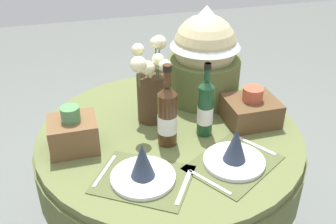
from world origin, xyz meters
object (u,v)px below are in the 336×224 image
(dining_table, at_px, (170,157))
(place_setting_right, at_px, (235,154))
(gift_tub_back_right, at_px, (205,52))
(woven_basket_side_left, at_px, (73,133))
(flower_vase, at_px, (151,87))
(woven_basket_side_right, at_px, (251,109))
(wine_bottle_centre, at_px, (205,108))
(place_setting_left, at_px, (143,170))
(wine_bottle_left, at_px, (167,115))

(dining_table, bearing_deg, place_setting_right, -58.20)
(gift_tub_back_right, height_order, woven_basket_side_left, gift_tub_back_right)
(flower_vase, xyz_separation_m, woven_basket_side_right, (0.43, -0.14, -0.11))
(flower_vase, distance_m, woven_basket_side_right, 0.46)
(wine_bottle_centre, bearing_deg, woven_basket_side_left, 175.59)
(place_setting_right, bearing_deg, flower_vase, 119.92)
(place_setting_left, relative_size, place_setting_right, 1.00)
(wine_bottle_centre, height_order, woven_basket_side_right, wine_bottle_centre)
(place_setting_right, relative_size, gift_tub_back_right, 0.91)
(place_setting_right, height_order, gift_tub_back_right, gift_tub_back_right)
(place_setting_left, xyz_separation_m, flower_vase, (0.13, 0.40, 0.12))
(flower_vase, bearing_deg, woven_basket_side_left, -159.98)
(woven_basket_side_right, bearing_deg, place_setting_left, -154.44)
(wine_bottle_centre, distance_m, woven_basket_side_right, 0.25)
(dining_table, distance_m, flower_vase, 0.34)
(place_setting_left, distance_m, wine_bottle_centre, 0.40)
(dining_table, distance_m, gift_tub_back_right, 0.53)
(wine_bottle_centre, bearing_deg, gift_tub_back_right, 71.36)
(wine_bottle_centre, bearing_deg, wine_bottle_left, -171.65)
(gift_tub_back_right, bearing_deg, flower_vase, -154.25)
(dining_table, bearing_deg, gift_tub_back_right, 46.43)
(dining_table, relative_size, woven_basket_side_left, 6.12)
(wine_bottle_left, distance_m, wine_bottle_centre, 0.17)
(gift_tub_back_right, distance_m, woven_basket_side_right, 0.36)
(flower_vase, bearing_deg, dining_table, -65.15)
(wine_bottle_left, bearing_deg, woven_basket_side_right, 8.74)
(place_setting_right, bearing_deg, dining_table, 121.80)
(wine_bottle_centre, relative_size, gift_tub_back_right, 0.71)
(dining_table, distance_m, woven_basket_side_left, 0.46)
(flower_vase, xyz_separation_m, woven_basket_side_left, (-0.36, -0.13, -0.09))
(place_setting_left, distance_m, wine_bottle_left, 0.27)
(dining_table, bearing_deg, woven_basket_side_right, -3.20)
(flower_vase, bearing_deg, place_setting_left, -107.89)
(flower_vase, xyz_separation_m, wine_bottle_centre, (0.19, -0.17, -0.04))
(flower_vase, distance_m, gift_tub_back_right, 0.34)
(place_setting_right, height_order, flower_vase, flower_vase)
(place_setting_left, xyz_separation_m, woven_basket_side_right, (0.56, 0.27, 0.02))
(dining_table, bearing_deg, place_setting_left, -122.45)
(dining_table, relative_size, woven_basket_side_right, 5.19)
(flower_vase, height_order, gift_tub_back_right, gift_tub_back_right)
(dining_table, height_order, woven_basket_side_right, woven_basket_side_right)
(place_setting_right, distance_m, woven_basket_side_right, 0.33)
(place_setting_left, height_order, wine_bottle_centre, wine_bottle_centre)
(dining_table, height_order, flower_vase, flower_vase)
(dining_table, xyz_separation_m, place_setting_left, (-0.18, -0.29, 0.19))
(gift_tub_back_right, bearing_deg, place_setting_left, -128.14)
(place_setting_right, distance_m, woven_basket_side_left, 0.65)
(dining_table, distance_m, woven_basket_side_right, 0.43)
(dining_table, xyz_separation_m, woven_basket_side_right, (0.37, -0.02, 0.21))
(place_setting_left, bearing_deg, flower_vase, 72.11)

